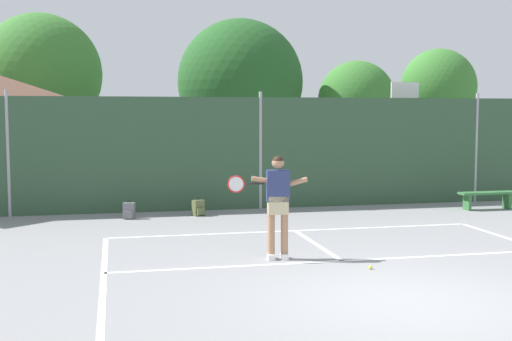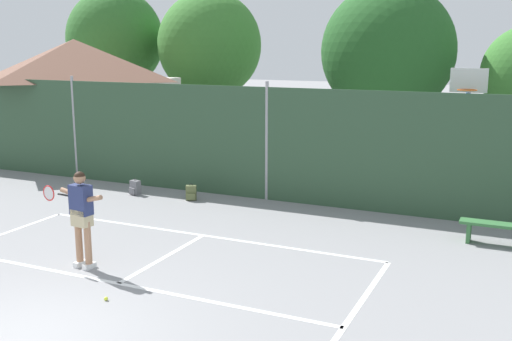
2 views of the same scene
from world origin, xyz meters
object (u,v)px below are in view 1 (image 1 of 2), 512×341
at_px(backpack_grey, 129,211).
at_px(backpack_olive, 198,208).
at_px(tennis_ball, 370,267).
at_px(tennis_player, 277,198).
at_px(basketball_hoop, 404,123).
at_px(courtside_bench, 487,196).

relative_size(backpack_grey, backpack_olive, 1.00).
bearing_deg(tennis_ball, tennis_player, 141.63).
height_order(basketball_hoop, backpack_grey, basketball_hoop).
bearing_deg(courtside_bench, basketball_hoop, 110.28).
xyz_separation_m(tennis_player, backpack_grey, (-2.48, 5.09, -0.92)).
bearing_deg(basketball_hoop, backpack_grey, -163.57).
bearing_deg(courtside_bench, backpack_olive, 175.56).
xyz_separation_m(tennis_ball, backpack_olive, (-2.09, 6.29, 0.16)).
height_order(basketball_hoop, tennis_ball, basketball_hoop).
bearing_deg(courtside_bench, backpack_grey, 177.13).
xyz_separation_m(basketball_hoop, tennis_ball, (-4.61, -8.65, -2.28)).
xyz_separation_m(backpack_grey, courtside_bench, (9.53, -0.48, 0.17)).
height_order(tennis_player, tennis_ball, tennis_player).
bearing_deg(tennis_player, basketball_hoop, 51.85).
bearing_deg(tennis_ball, courtside_bench, 44.87).
xyz_separation_m(basketball_hoop, backpack_grey, (-8.44, -2.49, -2.12)).
xyz_separation_m(tennis_player, tennis_ball, (1.34, -1.06, -1.08)).
xyz_separation_m(backpack_grey, backpack_olive, (1.74, 0.13, 0.00)).
relative_size(tennis_ball, courtside_bench, 0.04).
distance_m(tennis_player, backpack_olive, 5.35).
bearing_deg(tennis_ball, backpack_grey, 121.84).
bearing_deg(tennis_ball, backpack_olive, 108.35).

